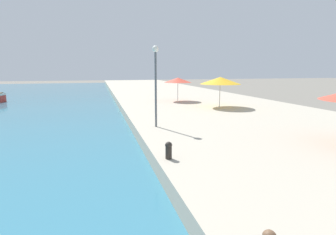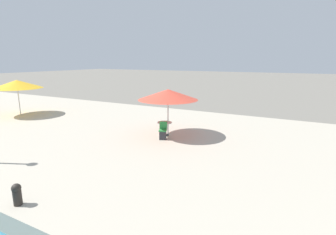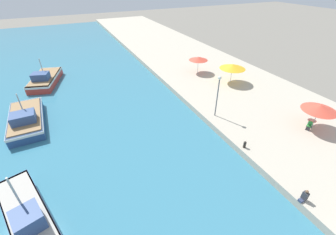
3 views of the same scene
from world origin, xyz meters
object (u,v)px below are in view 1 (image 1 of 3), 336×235
object	(u,v)px
cafe_umbrella_striped	(178,80)
mooring_bollard	(169,150)
cafe_umbrella_white	(220,81)
lamppost	(156,73)

from	to	relation	value
cafe_umbrella_striped	mooring_bollard	xyz separation A→B (m)	(-5.58, -17.05, -1.82)
cafe_umbrella_white	cafe_umbrella_striped	bearing A→B (deg)	113.56
cafe_umbrella_white	cafe_umbrella_striped	world-z (taller)	cafe_umbrella_white
cafe_umbrella_striped	lamppost	distance (m)	12.54
cafe_umbrella_striped	mooring_bollard	size ratio (longest dim) A/B	4.35
cafe_umbrella_white	mooring_bollard	bearing A→B (deg)	-123.35
cafe_umbrella_white	mooring_bollard	world-z (taller)	cafe_umbrella_white
cafe_umbrella_white	mooring_bollard	distance (m)	14.37
mooring_bollard	cafe_umbrella_white	bearing A→B (deg)	56.65
cafe_umbrella_striped	lamppost	bearing A→B (deg)	-112.78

